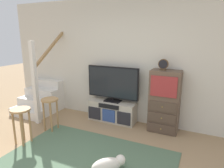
{
  "coord_description": "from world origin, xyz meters",
  "views": [
    {
      "loc": [
        1.52,
        -1.69,
        1.92
      ],
      "look_at": [
        -0.2,
        1.96,
        0.93
      ],
      "focal_mm": 32.42,
      "sensor_mm": 36.0,
      "label": 1
    }
  ],
  "objects_px": {
    "side_cabinet": "(164,102)",
    "desk_clock": "(163,65)",
    "media_console": "(112,111)",
    "dog": "(109,165)",
    "bar_stool_far": "(50,107)",
    "bar_stool_near": "(21,118)",
    "television": "(113,83)"
  },
  "relations": [
    {
      "from": "bar_stool_far",
      "to": "dog",
      "type": "height_order",
      "value": "bar_stool_far"
    },
    {
      "from": "bar_stool_near",
      "to": "dog",
      "type": "bearing_deg",
      "value": -1.92
    },
    {
      "from": "desk_clock",
      "to": "bar_stool_near",
      "type": "bearing_deg",
      "value": -143.63
    },
    {
      "from": "television",
      "to": "bar_stool_near",
      "type": "distance_m",
      "value": 1.94
    },
    {
      "from": "side_cabinet",
      "to": "desk_clock",
      "type": "xyz_separation_m",
      "value": [
        -0.06,
        -0.01,
        0.74
      ]
    },
    {
      "from": "media_console",
      "to": "dog",
      "type": "height_order",
      "value": "media_console"
    },
    {
      "from": "media_console",
      "to": "side_cabinet",
      "type": "bearing_deg",
      "value": 0.51
    },
    {
      "from": "desk_clock",
      "to": "bar_stool_near",
      "type": "distance_m",
      "value": 2.77
    },
    {
      "from": "desk_clock",
      "to": "bar_stool_far",
      "type": "distance_m",
      "value": 2.39
    },
    {
      "from": "dog",
      "to": "media_console",
      "type": "bearing_deg",
      "value": 113.5
    },
    {
      "from": "desk_clock",
      "to": "bar_stool_near",
      "type": "xyz_separation_m",
      "value": [
        -2.12,
        -1.56,
        -0.87
      ]
    },
    {
      "from": "side_cabinet",
      "to": "dog",
      "type": "xyz_separation_m",
      "value": [
        -0.43,
        -1.63,
        -0.51
      ]
    },
    {
      "from": "television",
      "to": "dog",
      "type": "height_order",
      "value": "television"
    },
    {
      "from": "television",
      "to": "bar_stool_far",
      "type": "xyz_separation_m",
      "value": [
        -0.96,
        -0.94,
        -0.38
      ]
    },
    {
      "from": "media_console",
      "to": "dog",
      "type": "bearing_deg",
      "value": -66.5
    },
    {
      "from": "television",
      "to": "bar_stool_near",
      "type": "relative_size",
      "value": 1.8
    },
    {
      "from": "desk_clock",
      "to": "dog",
      "type": "height_order",
      "value": "desk_clock"
    },
    {
      "from": "media_console",
      "to": "bar_stool_near",
      "type": "relative_size",
      "value": 1.61
    },
    {
      "from": "television",
      "to": "dog",
      "type": "bearing_deg",
      "value": -66.8
    },
    {
      "from": "media_console",
      "to": "television",
      "type": "distance_m",
      "value": 0.65
    },
    {
      "from": "bar_stool_near",
      "to": "bar_stool_far",
      "type": "height_order",
      "value": "bar_stool_far"
    },
    {
      "from": "television",
      "to": "bar_stool_near",
      "type": "height_order",
      "value": "television"
    },
    {
      "from": "bar_stool_near",
      "to": "dog",
      "type": "relative_size",
      "value": 1.45
    },
    {
      "from": "media_console",
      "to": "desk_clock",
      "type": "xyz_separation_m",
      "value": [
        1.08,
        -0.0,
        1.13
      ]
    },
    {
      "from": "dog",
      "to": "bar_stool_near",
      "type": "bearing_deg",
      "value": 178.08
    },
    {
      "from": "side_cabinet",
      "to": "bar_stool_near",
      "type": "height_order",
      "value": "side_cabinet"
    },
    {
      "from": "desk_clock",
      "to": "bar_stool_far",
      "type": "xyz_separation_m",
      "value": [
        -2.04,
        -0.92,
        -0.86
      ]
    },
    {
      "from": "dog",
      "to": "bar_stool_far",
      "type": "bearing_deg",
      "value": 157.1
    },
    {
      "from": "media_console",
      "to": "television",
      "type": "height_order",
      "value": "television"
    },
    {
      "from": "side_cabinet",
      "to": "bar_stool_far",
      "type": "height_order",
      "value": "side_cabinet"
    },
    {
      "from": "side_cabinet",
      "to": "desk_clock",
      "type": "relative_size",
      "value": 5.79
    },
    {
      "from": "side_cabinet",
      "to": "dog",
      "type": "bearing_deg",
      "value": -104.89
    }
  ]
}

